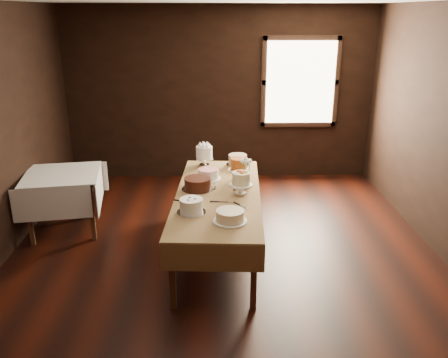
# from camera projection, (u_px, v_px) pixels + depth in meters

# --- Properties ---
(floor) EXTENTS (5.00, 6.00, 0.01)m
(floor) POSITION_uv_depth(u_px,v_px,m) (224.00, 264.00, 5.24)
(floor) COLOR black
(floor) RESTS_ON ground
(wall_back) EXTENTS (5.00, 0.02, 2.80)m
(wall_back) POSITION_uv_depth(u_px,v_px,m) (220.00, 95.00, 7.58)
(wall_back) COLOR black
(wall_back) RESTS_ON ground
(wall_front) EXTENTS (5.00, 0.02, 2.80)m
(wall_front) POSITION_uv_depth(u_px,v_px,m) (243.00, 339.00, 1.94)
(wall_front) COLOR black
(wall_front) RESTS_ON ground
(window) EXTENTS (1.10, 0.05, 1.30)m
(window) POSITION_uv_depth(u_px,v_px,m) (300.00, 83.00, 7.48)
(window) COLOR #FFEABF
(window) RESTS_ON wall_back
(display_table) EXTENTS (1.08, 2.46, 0.75)m
(display_table) POSITION_uv_depth(u_px,v_px,m) (218.00, 198.00, 5.27)
(display_table) COLOR #412413
(display_table) RESTS_ON ground
(side_table) EXTENTS (1.04, 1.04, 0.77)m
(side_table) POSITION_uv_depth(u_px,v_px,m) (62.00, 181.00, 5.85)
(side_table) COLOR #412413
(side_table) RESTS_ON ground
(cake_meringue) EXTENTS (0.28, 0.28, 0.27)m
(cake_meringue) POSITION_uv_depth(u_px,v_px,m) (204.00, 157.00, 6.16)
(cake_meringue) COLOR silver
(cake_meringue) RESTS_ON display_table
(cake_speckled) EXTENTS (0.31, 0.31, 0.14)m
(cake_speckled) POSITION_uv_depth(u_px,v_px,m) (238.00, 160.00, 6.19)
(cake_speckled) COLOR silver
(cake_speckled) RESTS_ON display_table
(cake_lattice) EXTENTS (0.31, 0.31, 0.12)m
(cake_lattice) POSITION_uv_depth(u_px,v_px,m) (208.00, 175.00, 5.69)
(cake_lattice) COLOR white
(cake_lattice) RESTS_ON display_table
(cake_caramel) EXTENTS (0.25, 0.25, 0.29)m
(cake_caramel) POSITION_uv_depth(u_px,v_px,m) (238.00, 170.00, 5.64)
(cake_caramel) COLOR white
(cake_caramel) RESTS_ON display_table
(cake_chocolate) EXTENTS (0.40, 0.40, 0.14)m
(cake_chocolate) POSITION_uv_depth(u_px,v_px,m) (198.00, 184.00, 5.34)
(cake_chocolate) COLOR silver
(cake_chocolate) RESTS_ON display_table
(cake_flowers) EXTENTS (0.28, 0.28, 0.27)m
(cake_flowers) POSITION_uv_depth(u_px,v_px,m) (241.00, 184.00, 5.20)
(cake_flowers) COLOR white
(cake_flowers) RESTS_ON display_table
(cake_swirl) EXTENTS (0.30, 0.30, 0.15)m
(cake_swirl) POSITION_uv_depth(u_px,v_px,m) (191.00, 206.00, 4.73)
(cake_swirl) COLOR silver
(cake_swirl) RESTS_ON display_table
(cake_cream) EXTENTS (0.38, 0.38, 0.12)m
(cake_cream) POSITION_uv_depth(u_px,v_px,m) (230.00, 216.00, 4.54)
(cake_cream) COLOR white
(cake_cream) RESTS_ON display_table
(cake_server_a) EXTENTS (0.24, 0.05, 0.01)m
(cake_server_a) POSITION_uv_depth(u_px,v_px,m) (225.00, 202.00, 5.01)
(cake_server_a) COLOR silver
(cake_server_a) RESTS_ON display_table
(cake_server_b) EXTENTS (0.17, 0.20, 0.01)m
(cake_server_b) POSITION_uv_depth(u_px,v_px,m) (244.00, 207.00, 4.88)
(cake_server_b) COLOR silver
(cake_server_b) RESTS_ON display_table
(cake_server_c) EXTENTS (0.06, 0.24, 0.01)m
(cake_server_c) POSITION_uv_depth(u_px,v_px,m) (216.00, 185.00, 5.51)
(cake_server_c) COLOR silver
(cake_server_c) RESTS_ON display_table
(cake_server_d) EXTENTS (0.14, 0.22, 0.01)m
(cake_server_d) POSITION_uv_depth(u_px,v_px,m) (240.00, 186.00, 5.48)
(cake_server_d) COLOR silver
(cake_server_d) RESTS_ON display_table
(cake_server_e) EXTENTS (0.23, 0.11, 0.01)m
(cake_server_e) POSITION_uv_depth(u_px,v_px,m) (188.00, 202.00, 5.01)
(cake_server_e) COLOR silver
(cake_server_e) RESTS_ON display_table
(flower_vase) EXTENTS (0.19, 0.19, 0.14)m
(flower_vase) POSITION_uv_depth(u_px,v_px,m) (245.00, 181.00, 5.42)
(flower_vase) COLOR #2D2823
(flower_vase) RESTS_ON display_table
(flower_bouquet) EXTENTS (0.14, 0.14, 0.20)m
(flower_bouquet) POSITION_uv_depth(u_px,v_px,m) (246.00, 166.00, 5.36)
(flower_bouquet) COLOR white
(flower_bouquet) RESTS_ON flower_vase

